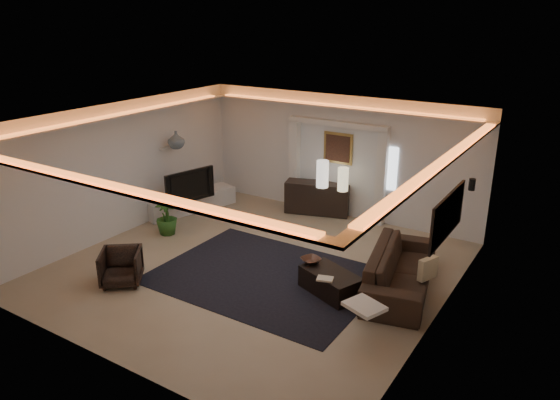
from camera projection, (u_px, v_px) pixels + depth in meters
The scene contains 33 objects.
floor at pixel (255, 267), 10.30m from camera, with size 7.00×7.00×0.00m, color tan.
ceiling at pixel (252, 119), 9.33m from camera, with size 7.00×7.00×0.00m, color white.
wall_back at pixel (338, 156), 12.60m from camera, with size 7.00×7.00×0.00m, color silver.
wall_front at pixel (101, 270), 7.03m from camera, with size 7.00×7.00×0.00m, color silver.
wall_left at pixel (122, 169), 11.59m from camera, with size 7.00×7.00×0.00m, color silver.
wall_right at pixel (442, 238), 8.05m from camera, with size 7.00×7.00×0.00m, color silver.
cove_soffit at pixel (252, 135), 9.43m from camera, with size 7.00×7.00×0.04m, color silver.
daylight_slit at pixel (392, 169), 11.94m from camera, with size 0.25×0.03×1.00m, color white.
area_rug at pixel (266, 276), 9.94m from camera, with size 4.00×3.00×0.01m, color black.
pilaster_left at pixel (295, 164), 13.22m from camera, with size 0.22×0.20×2.20m, color silver.
pilaster_right at pixel (381, 179), 12.06m from camera, with size 0.22×0.20×2.20m, color silver.
alcove_header at pixel (338, 124), 12.25m from camera, with size 2.52×0.20×0.12m, color silver.
painting_frame at pixel (338, 148), 12.51m from camera, with size 0.74×0.04×0.74m, color tan.
painting_canvas at pixel (338, 148), 12.49m from camera, with size 0.62×0.02×0.62m, color #4C2D1E.
art_panel_frame at pixel (448, 216), 8.22m from camera, with size 0.04×1.64×0.74m, color black.
art_panel_gold at pixel (446, 216), 8.23m from camera, with size 0.02×1.50×0.62m, color tan.
wall_sconce at pixel (472, 184), 9.78m from camera, with size 0.12×0.12×0.22m, color black.
wall_niche at pixel (169, 147), 12.60m from camera, with size 0.10×0.55×0.04m, color silver.
console at pixel (317, 198), 12.95m from camera, with size 1.55×0.49×0.78m, color black.
lamp_left at pixel (322, 175), 12.40m from camera, with size 0.29×0.29×0.64m, color white.
lamp_right at pixel (343, 178), 12.14m from camera, with size 0.25×0.25×0.55m, color #FFEFB7.
media_ledge at pixel (191, 202), 13.19m from camera, with size 0.58×2.33×0.44m, color silver.
tv at pixel (187, 185), 12.54m from camera, with size 0.17×1.33×0.76m, color black.
figurine at pixel (195, 184), 13.22m from camera, with size 0.13×0.13×0.36m, color #382715.
ginger_jar at pixel (176, 140), 12.35m from camera, with size 0.39×0.39×0.41m, color slate.
plant at pixel (167, 216), 11.73m from camera, with size 0.47×0.47×0.85m, color #29581D.
sofa at pixel (401, 270), 9.40m from camera, with size 1.00×2.56×0.75m, color #3A2812.
throw_blanket at pixel (364, 306), 7.89m from camera, with size 0.55×0.45×0.06m, color beige.
throw_pillow at pixel (428, 269), 9.05m from camera, with size 0.12×0.39×0.39m, color #CFB787.
coffee_table at pixel (331, 283), 9.30m from camera, with size 1.09×0.59×0.41m, color black.
bowl at pixel (311, 260), 9.59m from camera, with size 0.35×0.35×0.08m, color #493025.
magazine at pixel (325, 279), 8.97m from camera, with size 0.27×0.20×0.03m, color beige.
armchair at pixel (121, 267), 9.60m from camera, with size 0.69×0.71×0.65m, color black.
Camera 1 is at (5.39, -7.56, 4.68)m, focal length 34.07 mm.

